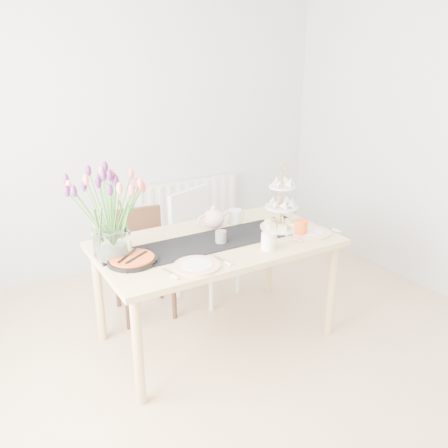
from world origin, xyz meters
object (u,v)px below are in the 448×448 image
dining_table (216,251)px  mug_white (268,241)px  radiator (183,211)px  chair_white (200,236)px  chair_brown (140,254)px  plate_left (197,266)px  cake_stand (281,213)px  cream_jug (235,216)px  mug_grey (221,237)px  teapot (214,219)px  tulip_vase (108,200)px  mug_orange (301,228)px  plate_right (311,232)px  tart_tin (132,260)px

dining_table → mug_white: bearing=-52.7°
radiator → chair_white: 0.88m
chair_brown → chair_white: 0.52m
mug_white → plate_left: mug_white is taller
chair_white → cake_stand: cake_stand is taller
cream_jug → mug_grey: bearing=-135.4°
teapot → mug_white: 0.52m
radiator → dining_table: bearing=-107.2°
radiator → chair_white: (-0.25, -0.84, 0.07)m
plate_left → dining_table: bearing=44.4°
tulip_vase → teapot: bearing=9.1°
tulip_vase → cake_stand: tulip_vase is taller
teapot → mug_orange: size_ratio=2.29×
teapot → plate_left: teapot is taller
chair_white → plate_right: (0.43, -0.87, 0.24)m
dining_table → plate_left: plate_left is taller
radiator → tart_tin: 1.90m
radiator → tulip_vase: 1.94m
tulip_vase → cream_jug: size_ratio=6.88×
tulip_vase → teapot: (0.79, 0.13, -0.30)m
dining_table → teapot: 0.28m
chair_brown → cake_stand: cake_stand is taller
dining_table → plate_right: plate_right is taller
dining_table → tart_tin: 0.62m
radiator → plate_right: bearing=-83.9°
cake_stand → plate_left: 0.86m
chair_white → teapot: size_ratio=3.61×
tulip_vase → cream_jug: (0.99, 0.16, -0.33)m
tulip_vase → plate_right: bearing=-12.5°
chair_brown → tulip_vase: 0.95m
radiator → tulip_vase: tulip_vase is taller
mug_white → tulip_vase: bearing=147.6°
plate_right → dining_table: bearing=161.7°
chair_white → tart_tin: (-0.82, -0.70, 0.25)m
radiator → cake_stand: 1.59m
cake_stand → mug_orange: size_ratio=4.02×
tulip_vase → mug_grey: tulip_vase is taller
chair_white → plate_left: size_ratio=3.18×
tulip_vase → tart_tin: bearing=-58.4°
cream_jug → plate_left: 0.81m
radiator → tulip_vase: (-1.15, -1.41, 0.68)m
radiator → teapot: size_ratio=4.85×
tart_tin → cream_jug: bearing=17.5°
mug_orange → plate_right: size_ratio=0.39×
tulip_vase → mug_grey: bearing=-11.1°
mug_white → chair_brown: bearing=109.4°
plate_right → mug_white: bearing=-169.7°
tulip_vase → plate_left: bearing=-44.3°
dining_table → chair_brown: (-0.31, 0.65, -0.20)m
mug_grey → plate_left: mug_grey is taller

